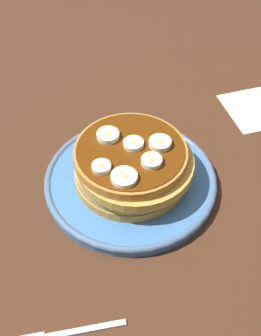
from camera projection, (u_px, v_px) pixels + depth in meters
ground_plane at (130, 191)px, 66.97cm from camera, size 140.00×140.00×3.00cm
plate at (130, 180)px, 65.15cm from camera, size 25.66×25.66×1.81cm
pancake_stack at (132, 164)px, 62.63cm from camera, size 17.40×16.98×5.96cm
banana_slice_0 at (133, 144)px, 60.73cm from camera, size 2.86×2.86×0.91cm
banana_slice_1 at (152, 161)px, 58.41cm from camera, size 2.87×2.87×1.01cm
banana_slice_2 at (124, 177)px, 56.54cm from camera, size 3.53×3.53×0.89cm
banana_slice_3 at (101, 167)px, 57.77cm from camera, size 2.62×2.62×0.90cm
banana_slice_4 at (108, 136)px, 61.81cm from camera, size 3.24×3.24×1.02cm
banana_slice_5 at (160, 143)px, 60.73cm from camera, size 3.17×3.17×1.02cm
napkin at (258, 108)px, 77.73cm from camera, size 11.84×11.84×0.30cm
fork at (63, 333)px, 50.29cm from camera, size 1.35×13.02×0.50cm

